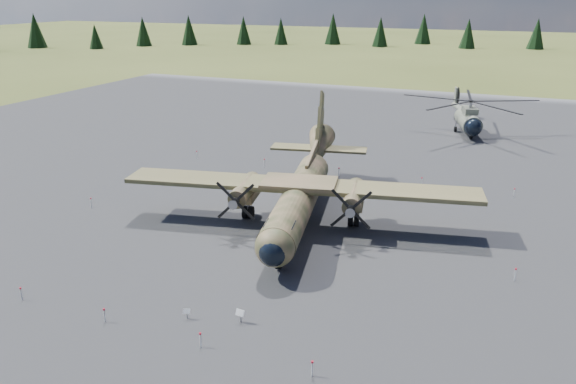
% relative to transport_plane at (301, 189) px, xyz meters
% --- Properties ---
extents(ground, '(500.00, 500.00, 0.00)m').
position_rel_transport_plane_xyz_m(ground, '(-0.60, -4.21, -2.56)').
color(ground, brown).
rests_on(ground, ground).
extents(apron, '(120.00, 120.00, 0.04)m').
position_rel_transport_plane_xyz_m(apron, '(-0.60, 5.79, -2.56)').
color(apron, '#5C5D61').
rests_on(apron, ground).
extents(transport_plane, '(26.95, 24.21, 8.90)m').
position_rel_transport_plane_xyz_m(transport_plane, '(0.00, 0.00, 0.00)').
color(transport_plane, '#343C20').
rests_on(transport_plane, ground).
extents(helicopter_near, '(21.36, 22.11, 4.40)m').
position_rel_transport_plane_xyz_m(helicopter_near, '(9.20, 34.28, 0.56)').
color(helicopter_near, slate).
rests_on(helicopter_near, ground).
extents(info_placard_left, '(0.43, 0.27, 0.63)m').
position_rel_transport_plane_xyz_m(info_placard_left, '(-0.64, -15.74, -2.14)').
color(info_placard_left, gray).
rests_on(info_placard_left, ground).
extents(info_placard_right, '(0.52, 0.26, 0.79)m').
position_rel_transport_plane_xyz_m(info_placard_right, '(2.23, -14.93, -2.03)').
color(info_placard_right, gray).
rests_on(info_placard_right, ground).
extents(barrier_fence, '(33.12, 29.62, 0.85)m').
position_rel_transport_plane_xyz_m(barrier_fence, '(-1.06, -4.29, -2.05)').
color(barrier_fence, silver).
rests_on(barrier_fence, ground).
extents(treeline, '(334.87, 339.06, 10.85)m').
position_rel_transport_plane_xyz_m(treeline, '(5.25, -4.89, 2.32)').
color(treeline, black).
rests_on(treeline, ground).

